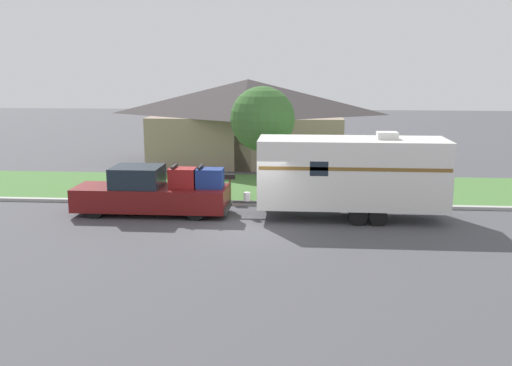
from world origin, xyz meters
TOP-DOWN VIEW (x-y plane):
  - ground_plane at (0.00, 0.00)m, footprint 120.00×120.00m
  - curb_strip at (0.00, 3.75)m, footprint 80.00×0.30m
  - lawn_strip at (0.00, 7.40)m, footprint 80.00×7.00m
  - house_across_street at (-1.57, 15.39)m, footprint 12.60×7.69m
  - pickup_truck at (-4.33, 1.89)m, footprint 6.45×1.97m
  - travel_trailer at (3.85, 1.89)m, footprint 8.57×2.43m
  - mailbox at (-1.39, 4.34)m, footprint 0.48×0.20m
  - tree_in_yard at (-0.00, 5.52)m, footprint 3.01×3.01m

SIDE VIEW (x-z plane):
  - ground_plane at x=0.00m, z-range 0.00..0.00m
  - lawn_strip at x=0.00m, z-range 0.00..0.03m
  - curb_strip at x=0.00m, z-range 0.00..0.14m
  - pickup_truck at x=-4.33m, z-range -0.12..1.97m
  - mailbox at x=-1.39m, z-range 0.34..1.62m
  - travel_trailer at x=3.85m, z-range 0.12..3.66m
  - house_across_street at x=-1.57m, z-range 0.10..5.36m
  - tree_in_yard at x=0.00m, z-range 1.08..6.27m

